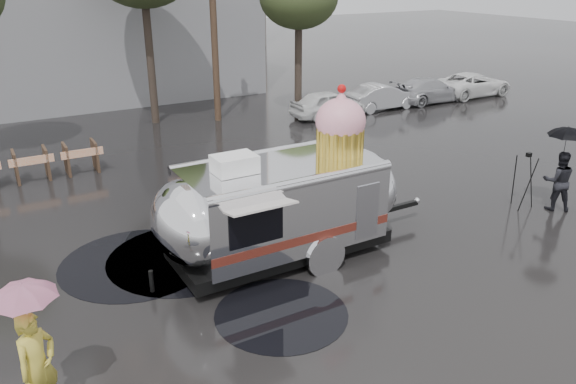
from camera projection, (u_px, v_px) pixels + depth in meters
ground at (367, 274)px, 12.30m from camera, size 120.00×120.00×0.00m
puddles at (164, 303)px, 11.23m from camera, size 7.26×8.58×0.01m
utility_pole at (213, 10)px, 23.00m from camera, size 1.60×0.28×9.00m
barricade_row at (31, 164)px, 17.55m from camera, size 4.30×0.80×1.00m
parked_cars at (411, 90)px, 27.14m from camera, size 13.20×1.90×1.50m
airstream_trailer at (284, 201)px, 12.60m from camera, size 7.32×2.78×3.94m
person_left at (38, 367)px, 8.09m from camera, size 0.78×0.74×1.81m
umbrella_pink at (25, 306)px, 7.70m from camera, size 1.13×1.13×2.32m
person_right at (558, 181)px, 15.31m from camera, size 0.91×0.85×1.68m
umbrella_black at (566, 141)px, 14.89m from camera, size 1.22×1.22×2.38m
tripod at (526, 175)px, 15.38m from camera, size 0.58×0.67×1.61m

